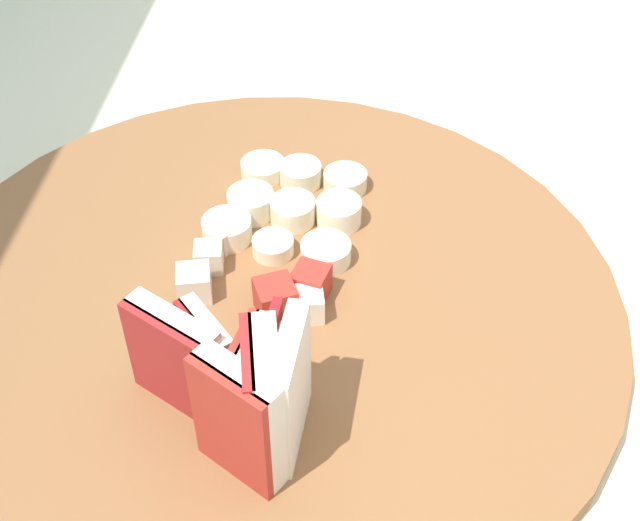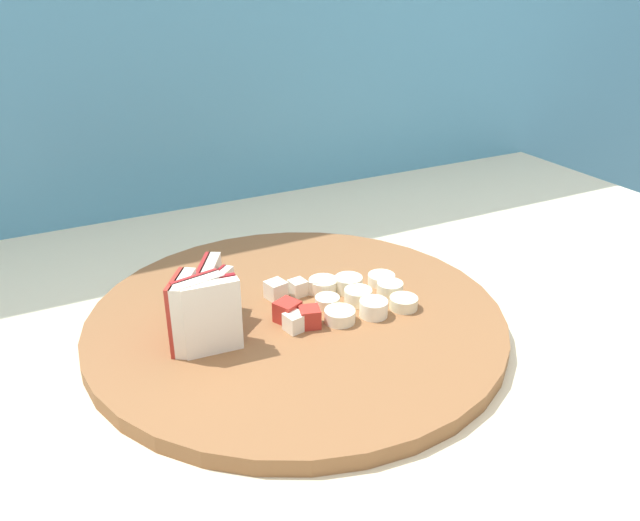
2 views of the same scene
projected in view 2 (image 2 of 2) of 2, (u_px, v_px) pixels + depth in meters
The scene contains 5 objects.
tile_backsplash at pixel (218, 287), 1.01m from camera, with size 2.40×0.04×1.45m, color #4C8EB2.
cutting_board at pixel (296, 320), 0.62m from camera, with size 0.40×0.40×0.02m, color brown.
apple_wedge_fan at pixel (204, 310), 0.56m from camera, with size 0.08×0.09×0.07m.
apple_dice_pile at pixel (294, 304), 0.61m from camera, with size 0.07×0.08×0.02m.
banana_slice_rows at pixel (360, 295), 0.63m from camera, with size 0.10×0.09×0.02m.
Camera 2 is at (-0.27, -0.46, 1.20)m, focal length 35.88 mm.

